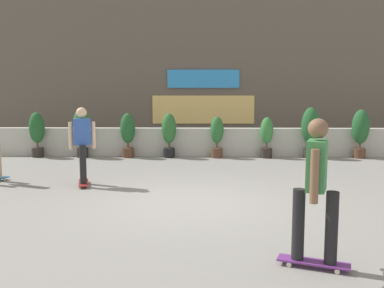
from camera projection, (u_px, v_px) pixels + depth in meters
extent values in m
plane|color=gray|center=(190.00, 202.00, 7.65)|extent=(48.00, 48.00, 0.00)
cube|color=beige|center=(195.00, 142.00, 13.56)|extent=(18.00, 0.40, 0.90)
cube|color=#60564C|center=(197.00, 64.00, 17.21)|extent=(20.00, 2.00, 6.50)
cube|color=#3399F2|center=(203.00, 79.00, 16.25)|extent=(2.80, 0.08, 0.70)
cube|color=#F2CC72|center=(203.00, 110.00, 16.39)|extent=(4.00, 0.06, 1.10)
cylinder|color=#2D2823|center=(38.00, 152.00, 13.26)|extent=(0.36, 0.36, 0.30)
cylinder|color=brown|center=(38.00, 145.00, 13.23)|extent=(0.06, 0.06, 0.15)
ellipsoid|color=#235B2D|center=(37.00, 128.00, 13.17)|extent=(0.48, 0.48, 0.98)
cylinder|color=#2D2823|center=(83.00, 152.00, 13.23)|extent=(0.36, 0.36, 0.30)
cylinder|color=brown|center=(82.00, 145.00, 13.20)|extent=(0.06, 0.06, 0.15)
ellipsoid|color=#2D6B33|center=(82.00, 126.00, 13.13)|extent=(0.54, 0.54, 1.10)
cylinder|color=brown|center=(128.00, 153.00, 13.20)|extent=(0.36, 0.36, 0.30)
cylinder|color=brown|center=(128.00, 146.00, 13.17)|extent=(0.06, 0.06, 0.15)
ellipsoid|color=#235B2D|center=(128.00, 128.00, 13.11)|extent=(0.47, 0.47, 0.95)
cylinder|color=black|center=(169.00, 153.00, 13.17)|extent=(0.36, 0.36, 0.30)
cylinder|color=brown|center=(169.00, 146.00, 13.14)|extent=(0.06, 0.06, 0.15)
ellipsoid|color=#2D6B33|center=(169.00, 128.00, 13.08)|extent=(0.46, 0.46, 0.95)
cylinder|color=brown|center=(217.00, 153.00, 13.13)|extent=(0.36, 0.36, 0.30)
cylinder|color=brown|center=(217.00, 146.00, 13.11)|extent=(0.06, 0.06, 0.15)
ellipsoid|color=#2D6B33|center=(217.00, 130.00, 13.05)|extent=(0.42, 0.42, 0.85)
cylinder|color=#2D2823|center=(266.00, 153.00, 13.10)|extent=(0.36, 0.36, 0.30)
cylinder|color=brown|center=(266.00, 146.00, 13.07)|extent=(0.06, 0.06, 0.15)
ellipsoid|color=#387F3D|center=(267.00, 130.00, 13.02)|extent=(0.40, 0.40, 0.82)
cylinder|color=#2D2823|center=(310.00, 153.00, 13.07)|extent=(0.36, 0.36, 0.30)
cylinder|color=brown|center=(310.00, 146.00, 13.04)|extent=(0.06, 0.06, 0.15)
ellipsoid|color=#235B2D|center=(311.00, 126.00, 12.97)|extent=(0.56, 0.56, 1.14)
cylinder|color=brown|center=(359.00, 153.00, 13.03)|extent=(0.36, 0.36, 0.30)
cylinder|color=brown|center=(360.00, 146.00, 13.01)|extent=(0.06, 0.06, 0.15)
ellipsoid|color=#235B2D|center=(361.00, 127.00, 12.94)|extent=(0.52, 0.52, 1.07)
cube|color=maroon|center=(84.00, 182.00, 9.06)|extent=(0.41, 0.82, 0.02)
cylinder|color=silver|center=(88.00, 186.00, 8.83)|extent=(0.04, 0.06, 0.06)
cylinder|color=silver|center=(80.00, 187.00, 8.79)|extent=(0.04, 0.06, 0.06)
cylinder|color=silver|center=(87.00, 182.00, 9.33)|extent=(0.04, 0.06, 0.06)
cylinder|color=silver|center=(80.00, 182.00, 9.29)|extent=(0.04, 0.06, 0.06)
cylinder|color=black|center=(83.00, 165.00, 8.84)|extent=(0.14, 0.14, 0.82)
cylinder|color=black|center=(83.00, 162.00, 9.18)|extent=(0.14, 0.14, 0.82)
cube|color=#3359B2|center=(82.00, 132.00, 8.93)|extent=(0.40, 0.29, 0.56)
sphere|color=beige|center=(81.00, 112.00, 8.88)|extent=(0.22, 0.22, 0.22)
cylinder|color=beige|center=(93.00, 135.00, 9.00)|extent=(0.09, 0.09, 0.58)
cylinder|color=beige|center=(71.00, 136.00, 8.88)|extent=(0.09, 0.09, 0.58)
cylinder|color=silver|center=(4.00, 179.00, 9.57)|extent=(0.05, 0.06, 0.06)
cylinder|color=silver|center=(0.00, 179.00, 9.64)|extent=(0.05, 0.06, 0.06)
cube|color=#72338C|center=(313.00, 262.00, 4.72)|extent=(0.82, 0.47, 0.02)
cylinder|color=silver|center=(289.00, 264.00, 4.75)|extent=(0.06, 0.05, 0.06)
cylinder|color=silver|center=(291.00, 259.00, 4.90)|extent=(0.06, 0.05, 0.06)
cylinder|color=silver|center=(337.00, 272.00, 4.56)|extent=(0.06, 0.05, 0.06)
cylinder|color=silver|center=(338.00, 266.00, 4.71)|extent=(0.06, 0.05, 0.06)
cylinder|color=black|center=(298.00, 224.00, 4.74)|extent=(0.14, 0.14, 0.82)
cylinder|color=black|center=(332.00, 228.00, 4.61)|extent=(0.14, 0.14, 0.82)
cube|color=#3F8C4C|center=(317.00, 165.00, 4.60)|extent=(0.31, 0.41, 0.56)
sphere|color=brown|center=(318.00, 128.00, 4.55)|extent=(0.22, 0.22, 0.22)
cylinder|color=brown|center=(314.00, 176.00, 4.39)|extent=(0.09, 0.09, 0.58)
cylinder|color=brown|center=(318.00, 169.00, 4.82)|extent=(0.09, 0.09, 0.58)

